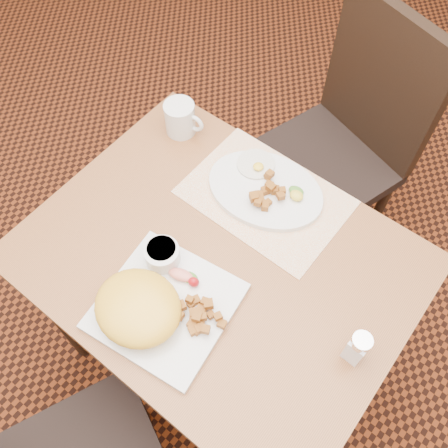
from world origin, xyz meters
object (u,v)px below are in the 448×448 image
chair_far (343,139)px  coffee_mug (181,118)px  table (219,277)px  plate_square (166,306)px  salt_shaker (357,347)px  plate_oval (265,190)px

chair_far → coffee_mug: 0.60m
table → coffee_mug: size_ratio=7.86×
plate_square → chair_far: bearing=90.4°
salt_shaker → coffee_mug: 0.75m
table → salt_shaker: (0.37, -0.01, 0.16)m
chair_far → coffee_mug: size_ratio=8.47×
table → plate_oval: plate_oval is taller
table → plate_square: (-0.01, -0.17, 0.12)m
table → plate_square: plate_square is taller
plate_oval → salt_shaker: salt_shaker is taller
plate_square → salt_shaker: 0.42m
salt_shaker → table: bearing=178.8°
salt_shaker → coffee_mug: salt_shaker is taller
chair_far → plate_oval: size_ratio=3.19×
plate_square → coffee_mug: coffee_mug is taller
chair_far → salt_shaker: size_ratio=9.70×
table → plate_oval: 0.25m
coffee_mug → table: bearing=-37.3°
chair_far → coffee_mug: (-0.31, -0.44, 0.26)m
table → plate_oval: size_ratio=2.96×
plate_oval → salt_shaker: bearing=-30.3°
chair_far → plate_square: (0.01, -0.86, 0.22)m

